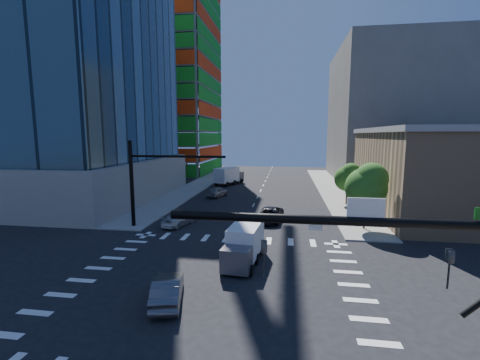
# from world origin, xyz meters

# --- Properties ---
(ground) EXTENTS (160.00, 160.00, 0.00)m
(ground) POSITION_xyz_m (0.00, 0.00, 0.00)
(ground) COLOR black
(ground) RESTS_ON ground
(road_markings) EXTENTS (20.00, 20.00, 0.01)m
(road_markings) POSITION_xyz_m (0.00, 0.00, 0.01)
(road_markings) COLOR silver
(road_markings) RESTS_ON ground
(sidewalk_ne) EXTENTS (5.00, 60.00, 0.15)m
(sidewalk_ne) POSITION_xyz_m (12.50, 40.00, 0.07)
(sidewalk_ne) COLOR gray
(sidewalk_ne) RESTS_ON ground
(sidewalk_nw) EXTENTS (5.00, 60.00, 0.15)m
(sidewalk_nw) POSITION_xyz_m (-12.50, 40.00, 0.07)
(sidewalk_nw) COLOR gray
(sidewalk_nw) RESTS_ON ground
(construction_building) EXTENTS (25.16, 34.50, 70.60)m
(construction_building) POSITION_xyz_m (-27.41, 61.93, 24.61)
(construction_building) COLOR gray
(construction_building) RESTS_ON ground
(commercial_building) EXTENTS (20.50, 22.50, 10.60)m
(commercial_building) POSITION_xyz_m (25.00, 22.00, 5.31)
(commercial_building) COLOR tan
(commercial_building) RESTS_ON ground
(bg_building_ne) EXTENTS (24.00, 30.00, 28.00)m
(bg_building_ne) POSITION_xyz_m (27.00, 55.00, 14.00)
(bg_building_ne) COLOR #5C5753
(bg_building_ne) RESTS_ON ground
(signal_mast_nw) EXTENTS (10.20, 0.40, 9.00)m
(signal_mast_nw) POSITION_xyz_m (-10.00, 11.50, 5.49)
(signal_mast_nw) COLOR black
(signal_mast_nw) RESTS_ON sidewalk_nw
(tree_south) EXTENTS (4.16, 4.16, 6.82)m
(tree_south) POSITION_xyz_m (12.63, 13.90, 4.69)
(tree_south) COLOR #382316
(tree_south) RESTS_ON sidewalk_ne
(tree_north) EXTENTS (3.54, 3.52, 5.78)m
(tree_north) POSITION_xyz_m (12.93, 25.90, 3.99)
(tree_north) COLOR #382316
(tree_north) RESTS_ON sidewalk_ne
(car_nb_far) EXTENTS (3.20, 5.74, 1.52)m
(car_nb_far) POSITION_xyz_m (2.73, 15.86, 0.76)
(car_nb_far) COLOR black
(car_nb_far) RESTS_ON ground
(car_sb_near) EXTENTS (2.98, 4.92, 1.33)m
(car_sb_near) POSITION_xyz_m (-6.96, 12.71, 0.67)
(car_sb_near) COLOR silver
(car_sb_near) RESTS_ON ground
(car_sb_mid) EXTENTS (3.03, 5.03, 1.60)m
(car_sb_mid) POSITION_xyz_m (-6.30, 29.25, 0.80)
(car_sb_mid) COLOR gray
(car_sb_mid) RESTS_ON ground
(car_sb_cross) EXTENTS (2.72, 4.83, 1.51)m
(car_sb_cross) POSITION_xyz_m (-2.22, -2.77, 0.75)
(car_sb_cross) COLOR #4D4C52
(car_sb_cross) RESTS_ON ground
(box_truck_near) EXTENTS (2.79, 5.57, 2.82)m
(box_truck_near) POSITION_xyz_m (1.39, 3.47, 1.25)
(box_truck_near) COLOR black
(box_truck_near) RESTS_ON ground
(box_truck_far) EXTENTS (5.13, 7.08, 3.42)m
(box_truck_far) POSITION_xyz_m (-6.68, 42.28, 1.51)
(box_truck_far) COLOR black
(box_truck_far) RESTS_ON ground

